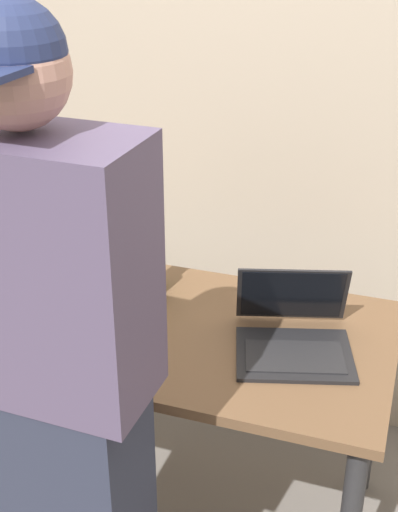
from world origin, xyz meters
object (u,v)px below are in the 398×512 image
(beer_bottle_brown, at_px, (147,267))
(person_figure, at_px, (54,413))
(beer_bottle_dark, at_px, (156,258))
(laptop, at_px, (293,333))

(beer_bottle_brown, relative_size, person_figure, 0.16)
(beer_bottle_brown, bearing_deg, beer_bottle_dark, 92.01)
(laptop, relative_size, person_figure, 0.23)
(laptop, relative_size, beer_bottle_dark, 1.40)
(laptop, bearing_deg, beer_bottle_dark, 157.95)
(beer_bottle_brown, distance_m, beer_bottle_dark, 0.08)
(beer_bottle_dark, distance_m, person_figure, 0.85)
(laptop, xyz_separation_m, person_figure, (-0.42, -0.64, 0.09))
(beer_bottle_brown, xyz_separation_m, person_figure, (0.09, -0.76, 0.03))
(beer_bottle_brown, distance_m, person_figure, 0.77)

